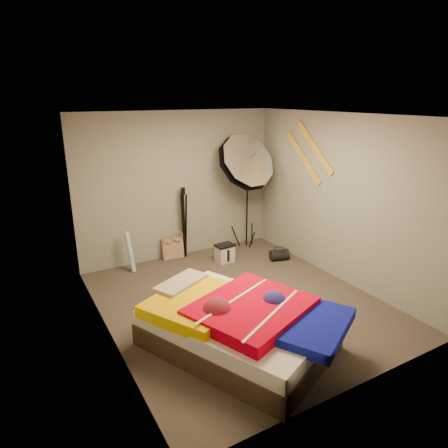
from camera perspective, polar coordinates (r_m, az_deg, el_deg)
floor at (r=5.63m, az=2.16°, el=-11.05°), size 4.00×4.00×0.00m
ceiling at (r=4.93m, az=2.52°, el=15.25°), size 4.00×4.00×0.00m
wall_back at (r=6.87m, az=-6.53°, el=5.40°), size 3.50×0.00×3.50m
wall_front at (r=3.71m, az=18.93°, el=-6.65°), size 3.50×0.00×3.50m
wall_left at (r=4.52m, az=-16.92°, el=-2.01°), size 0.00×4.00×4.00m
wall_right at (r=6.22m, az=16.20°, el=3.46°), size 0.00×4.00×4.00m
tote_bag at (r=7.02m, az=-7.35°, el=-3.46°), size 0.38×0.19×0.38m
wrapping_roll at (r=6.58m, az=-13.26°, el=-3.91°), size 0.15×0.20×0.67m
camera_case at (r=6.83m, az=0.12°, el=-4.27°), size 0.30×0.23×0.29m
duffel_bag at (r=6.98m, az=7.91°, el=-4.38°), size 0.36×0.27×0.19m
wall_stripe_upper at (r=6.50m, az=12.82°, el=10.63°), size 0.02×0.91×0.78m
wall_stripe_lower at (r=6.71m, az=11.27°, el=9.23°), size 0.02×0.91×0.78m
bed at (r=4.61m, az=2.02°, el=-14.04°), size 2.12×2.35×0.58m
photo_umbrella at (r=7.00m, az=2.89°, el=8.57°), size 1.27×0.91×2.22m
camera_tripod at (r=6.89m, az=-5.77°, el=0.87°), size 0.09×0.09×1.25m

